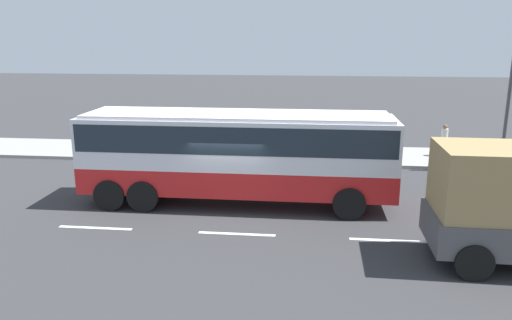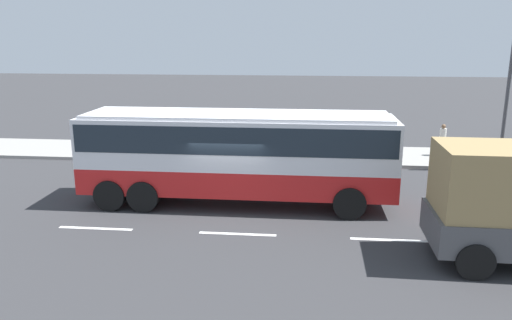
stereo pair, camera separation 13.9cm
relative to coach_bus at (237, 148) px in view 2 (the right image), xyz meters
The scene contains 6 objects.
ground_plane 2.12m from the coach_bus, 111.93° to the right, with size 120.00×120.00×0.00m, color #333335.
sidewalk_curb 7.80m from the coach_bus, 91.42° to the left, with size 80.00×4.00×0.15m, color gray.
lane_centreline 3.58m from the coach_bus, 83.99° to the right, with size 32.42×0.16×0.01m.
coach_bus is the anchor object (origin of this frame).
pedestrian_near_curb 12.07m from the coach_bus, 40.20° to the left, with size 0.32×0.32×1.57m.
pedestrian_at_crossing 7.37m from the coach_bus, 72.31° to the left, with size 0.32×0.32×1.70m.
Camera 2 is at (2.59, -16.60, 5.97)m, focal length 34.78 mm.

